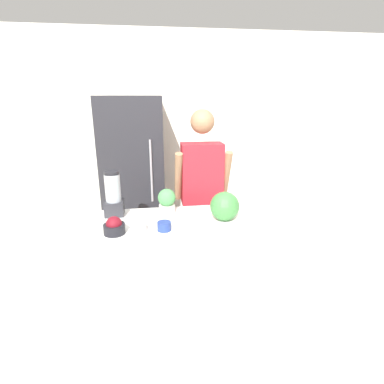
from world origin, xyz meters
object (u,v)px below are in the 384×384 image
watermelon (225,206)px  potted_plant (167,201)px  bowl_cream (138,226)px  blender (113,196)px  person (202,196)px  bowl_small_blue (164,226)px  refrigerator (134,180)px  bowl_cherries (114,227)px

watermelon → potted_plant: bearing=149.4°
bowl_cream → blender: size_ratio=0.30×
person → potted_plant: 0.58m
bowl_small_blue → potted_plant: potted_plant is taller
refrigerator → bowl_small_blue: size_ratio=18.55×
refrigerator → blender: (-0.11, -1.04, 0.15)m
bowl_cream → blender: bearing=120.4°
blender → bowl_small_blue: bearing=-42.6°
refrigerator → potted_plant: 1.10m
watermelon → bowl_cherries: bearing=-173.0°
bowl_cream → potted_plant: potted_plant is taller
person → bowl_small_blue: (-0.41, -0.78, 0.05)m
person → blender: (-0.80, -0.42, 0.18)m
refrigerator → bowl_cherries: 1.40m
person → bowl_cherries: person is taller
potted_plant → bowl_small_blue: bearing=-96.7°
bowl_cream → watermelon: bearing=7.5°
refrigerator → person: bearing=-41.9°
watermelon → bowl_cherries: size_ratio=1.48×
refrigerator → bowl_cream: (0.09, -1.38, 0.03)m
refrigerator → blender: refrigerator is taller
refrigerator → potted_plant: (0.32, -1.04, 0.09)m
bowl_cherries → potted_plant: 0.53m
bowl_cherries → blender: 0.38m
bowl_small_blue → potted_plant: (0.04, 0.35, 0.07)m
bowl_cherries → bowl_small_blue: (0.35, 0.00, -0.02)m
watermelon → potted_plant: 0.50m
bowl_cream → bowl_small_blue: bearing=-3.1°
refrigerator → bowl_cream: 1.39m
bowl_small_blue → potted_plant: size_ratio=0.49×
person → blender: size_ratio=4.73×
blender → potted_plant: blender is taller
bowl_cherries → refrigerator: bearing=86.9°
person → bowl_cream: person is taller
watermelon → bowl_cherries: watermelon is taller
bowl_cherries → bowl_cream: 0.17m
bowl_small_blue → potted_plant: 0.36m
watermelon → potted_plant: (-0.43, 0.25, -0.02)m
person → bowl_cream: bearing=-127.7°
bowl_cherries → blender: size_ratio=0.41×
watermelon → blender: 0.90m
watermelon → blender: blender is taller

